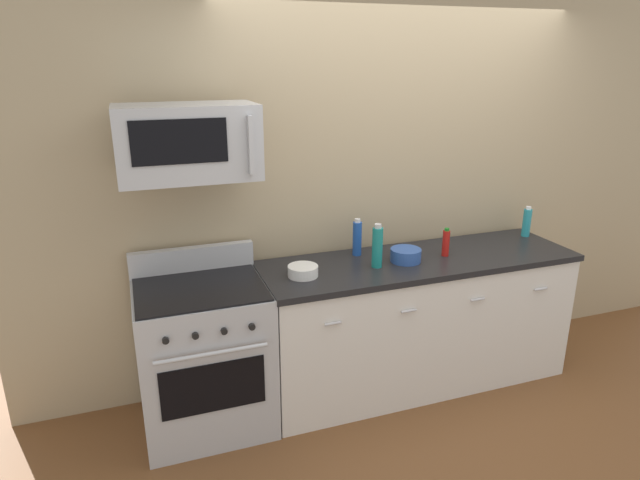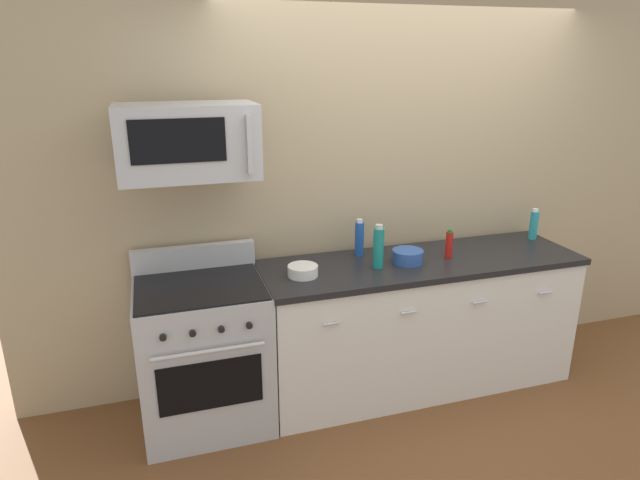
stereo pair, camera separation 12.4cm
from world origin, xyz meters
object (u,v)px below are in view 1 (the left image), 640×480
bottle_soda_blue (357,238)px  range_oven (205,356)px  bottle_dish_soap (527,222)px  bottle_sparkling_teal (377,247)px  bowl_blue_mixing (406,255)px  bowl_white_ceramic (303,271)px  microwave (187,142)px  bottle_hot_sauce_red (446,243)px

bottle_soda_blue → range_oven: bearing=-169.5°
bottle_dish_soap → range_oven: bearing=-176.4°
bottle_sparkling_teal → bowl_blue_mixing: (0.22, 0.03, -0.09)m
bowl_white_ceramic → microwave: bearing=172.2°
range_oven → bottle_hot_sauce_red: (1.63, -0.02, 0.54)m
microwave → bottle_sparkling_teal: bearing=-4.7°
microwave → bottle_hot_sauce_red: bearing=-2.1°
microwave → bowl_blue_mixing: bearing=-2.8°
bowl_blue_mixing → bowl_white_ceramic: bearing=-178.4°
microwave → bowl_white_ceramic: size_ratio=4.02×
range_oven → bowl_white_ceramic: bearing=-3.7°
bottle_sparkling_teal → bottle_dish_soap: bearing=8.7°
range_oven → bottle_dish_soap: bottle_dish_soap is taller
bottle_soda_blue → bottle_hot_sauce_red: bearing=-21.2°
bottle_soda_blue → bottle_sparkling_teal: bottle_sparkling_teal is taller
bowl_blue_mixing → bottle_hot_sauce_red: bearing=0.9°
bowl_blue_mixing → bottle_soda_blue: bearing=138.9°
bottle_sparkling_teal → range_oven: bearing=177.6°
range_oven → bottle_dish_soap: (2.42, 0.15, 0.56)m
bottle_hot_sauce_red → bowl_white_ceramic: 1.01m
bottle_hot_sauce_red → bottle_dish_soap: size_ratio=0.85×
microwave → bottle_sparkling_teal: 1.31m
bowl_blue_mixing → bowl_white_ceramic: (-0.71, -0.02, -0.01)m
range_oven → bowl_blue_mixing: (1.33, -0.02, 0.50)m
bottle_dish_soap → bottle_soda_blue: bottle_soda_blue is taller
microwave → bowl_blue_mixing: size_ratio=3.72×
range_oven → bottle_soda_blue: (1.08, 0.20, 0.57)m
bottle_hot_sauce_red → bowl_white_ceramic: bottle_hot_sauce_red is taller
range_oven → bowl_blue_mixing: bearing=-0.9°
bottle_hot_sauce_red → bowl_white_ceramic: (-1.01, -0.02, -0.06)m
bottle_dish_soap → bowl_white_ceramic: bearing=-173.9°
range_oven → microwave: (0.00, 0.04, 1.28)m
bowl_blue_mixing → bottle_sparkling_teal: bearing=-173.1°
bottle_soda_blue → bowl_blue_mixing: 0.34m
bottle_dish_soap → bottle_sparkling_teal: (-1.31, -0.20, 0.03)m
bowl_white_ceramic → bottle_sparkling_teal: bearing=-0.8°
bottle_dish_soap → bowl_white_ceramic: 1.81m
bowl_white_ceramic → bottle_soda_blue: bearing=27.5°
microwave → bowl_white_ceramic: microwave is taller
microwave → bottle_sparkling_teal: (1.11, -0.09, -0.70)m
bottle_soda_blue → bowl_blue_mixing: bottle_soda_blue is taller
bottle_hot_sauce_red → bottle_sparkling_teal: bearing=-176.6°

